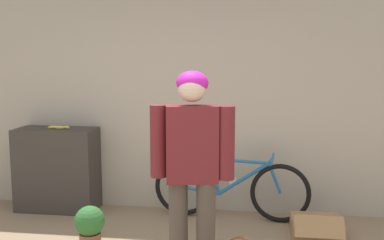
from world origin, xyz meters
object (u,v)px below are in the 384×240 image
bicycle (230,188)px  potted_plant (90,225)px  cardboard_box (316,226)px  person (192,161)px  banana (59,127)px

bicycle → potted_plant: bicycle is taller
cardboard_box → potted_plant: (-2.18, -0.63, 0.14)m
person → potted_plant: bearing=145.5°
person → bicycle: 1.57m
cardboard_box → banana: bearing=173.1°
bicycle → cardboard_box: bearing=-16.2°
bicycle → banana: size_ratio=6.24×
banana → cardboard_box: (2.90, -0.35, -0.91)m
bicycle → person: bearing=-95.1°
potted_plant → banana: bearing=126.3°
person → banana: (-1.77, 1.44, 0.01)m
banana → bicycle: bearing=-0.5°
bicycle → banana: (-2.00, 0.02, 0.65)m
cardboard_box → potted_plant: size_ratio=1.25×
potted_plant → person: bearing=-23.6°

